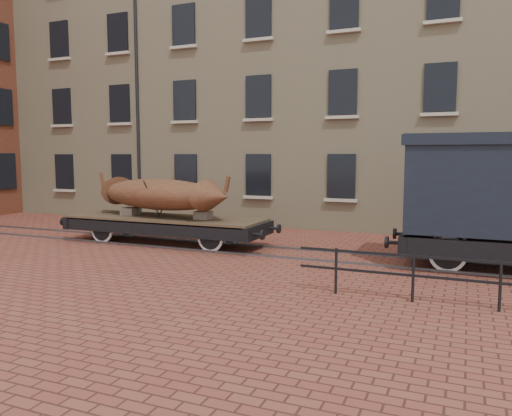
% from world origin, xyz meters
% --- Properties ---
extents(ground, '(90.00, 90.00, 0.00)m').
position_xyz_m(ground, '(0.00, 0.00, 0.00)').
color(ground, brown).
extents(warehouse_cream, '(40.00, 10.19, 14.00)m').
position_xyz_m(warehouse_cream, '(3.00, 9.99, 7.00)').
color(warehouse_cream, '#CBB88C').
rests_on(warehouse_cream, ground).
extents(rail_track, '(30.00, 1.52, 0.06)m').
position_xyz_m(rail_track, '(0.00, 0.00, 0.03)').
color(rail_track, '#59595E').
rests_on(rail_track, ground).
extents(flatcar_wagon, '(7.76, 2.10, 1.17)m').
position_xyz_m(flatcar_wagon, '(-3.84, -0.00, 0.73)').
color(flatcar_wagon, '#403826').
rests_on(flatcar_wagon, ground).
extents(iron_boat, '(5.99, 2.61, 1.46)m').
position_xyz_m(iron_boat, '(-4.08, -0.00, 1.68)').
color(iron_boat, brown).
rests_on(iron_boat, flatcar_wagon).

